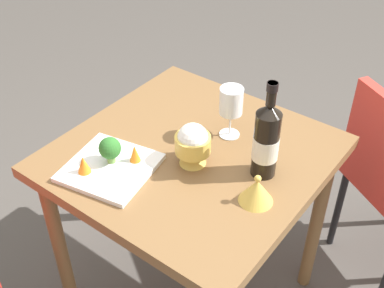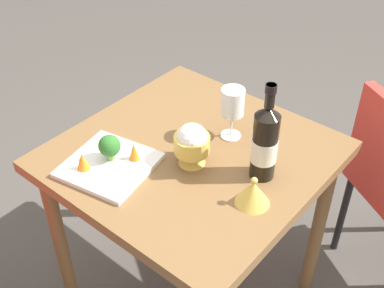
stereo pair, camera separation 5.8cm
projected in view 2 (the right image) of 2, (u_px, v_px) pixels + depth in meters
name	position (u px, v px, depth m)	size (l,w,h in m)	color
dining_table	(192.00, 176.00, 1.65)	(0.79, 0.79, 0.75)	brown
wine_bottle	(265.00, 142.00, 1.42)	(0.08, 0.08, 0.31)	black
wine_glass	(233.00, 103.00, 1.57)	(0.08, 0.08, 0.18)	white
rice_bowl	(192.00, 144.00, 1.49)	(0.11, 0.11, 0.14)	gold
rice_bowl_lid	(253.00, 193.00, 1.38)	(0.10, 0.10, 0.09)	gold
serving_plate	(109.00, 165.00, 1.52)	(0.29, 0.29, 0.02)	white
broccoli_floret	(110.00, 146.00, 1.50)	(0.07, 0.07, 0.09)	#729E4C
carrot_garnish_left	(83.00, 161.00, 1.48)	(0.04, 0.04, 0.06)	orange
carrot_garnish_right	(134.00, 151.00, 1.51)	(0.03, 0.03, 0.06)	orange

